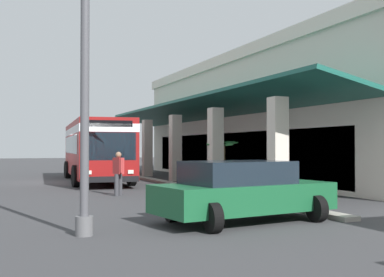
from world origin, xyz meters
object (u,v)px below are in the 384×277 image
Objects in this scene: parked_sedan_green at (243,191)px; lot_light_pole at (85,29)px; pedestrian at (118,171)px; potted_palm at (223,175)px; transit_bus at (95,146)px.

lot_light_pole reaches higher than parked_sedan_green.
parked_sedan_green is 5.19m from lot_light_pole.
pedestrian is 0.78× the size of potted_palm.
parked_sedan_green is at bearing 1.39° from transit_bus.
transit_bus reaches higher than pedestrian.
transit_bus is 8.26m from pedestrian.
transit_bus is 2.47× the size of parked_sedan_green.
pedestrian is (8.16, -0.79, -0.94)m from transit_bus.
transit_bus is at bearing 174.46° from pedestrian.
transit_bus is at bearing 167.78° from lot_light_pole.
transit_bus is at bearing -146.82° from potted_palm.
pedestrian is at bearing -73.42° from potted_palm.
parked_sedan_green is (15.64, 0.38, -1.10)m from transit_bus.
transit_bus is 16.54m from lot_light_pole.
potted_palm is 0.27× the size of lot_light_pole.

